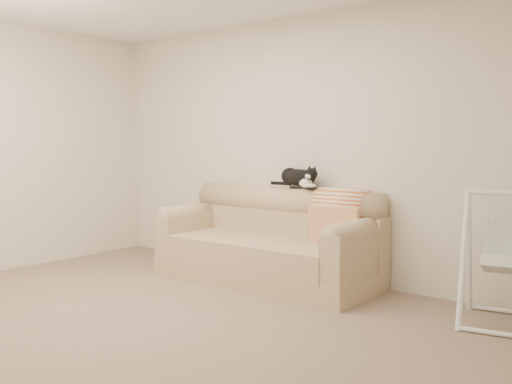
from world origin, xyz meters
The scene contains 8 objects.
ground_plane centered at (0.00, 0.00, 0.00)m, with size 5.00×5.00×0.00m, color #766554.
room_shell centered at (0.00, 0.00, 1.53)m, with size 5.04×4.04×2.60m.
sofa centered at (-0.05, 1.62, 0.35)m, with size 2.20×0.93×0.90m.
remote_a centered at (0.12, 1.86, 0.91)m, with size 0.19×0.11×0.03m.
remote_b centered at (0.29, 1.85, 0.91)m, with size 0.18×0.09×0.02m.
tuxedo_cat centered at (0.11, 1.87, 1.00)m, with size 0.57×0.29×0.22m.
throw_blanket centered at (0.62, 1.84, 0.72)m, with size 0.52×0.38×0.58m.
baby_swing centered at (2.15, 1.61, 0.50)m, with size 0.72×0.75×1.01m.
Camera 1 is at (3.29, -2.77, 1.35)m, focal length 40.00 mm.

